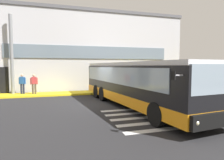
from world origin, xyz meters
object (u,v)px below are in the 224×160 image
Objects in this scene: bus_main_foreground at (135,85)px; passenger_near_column at (22,83)px; passenger_by_doorway at (34,83)px; entry_support_column at (12,54)px; safety_bollard_yellow at (113,89)px.

passenger_near_column is at bearing 138.10° from bus_main_foreground.
entry_support_column is at bearing 156.70° from passenger_by_doorway.
passenger_near_column reaches higher than safety_bollard_yellow.
passenger_near_column is 7.71m from safety_bollard_yellow.
bus_main_foreground is at bearing -92.32° from safety_bollard_yellow.
bus_main_foreground is 5.24m from safety_bollard_yellow.
passenger_by_doorway is (-6.40, 6.21, -0.22)m from bus_main_foreground.
bus_main_foreground reaches higher than passenger_by_doorway.
passenger_by_doorway is (0.95, -0.38, 0.03)m from passenger_near_column.
entry_support_column is 9.06m from safety_bollard_yellow.
passenger_near_column is at bearing 158.24° from passenger_by_doorway.
passenger_by_doorway is at bearing -21.76° from passenger_near_column.
safety_bollard_yellow is at bearing 87.68° from bus_main_foreground.
safety_bollard_yellow is at bearing -12.16° from entry_support_column.
entry_support_column is at bearing 167.84° from safety_bollard_yellow.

